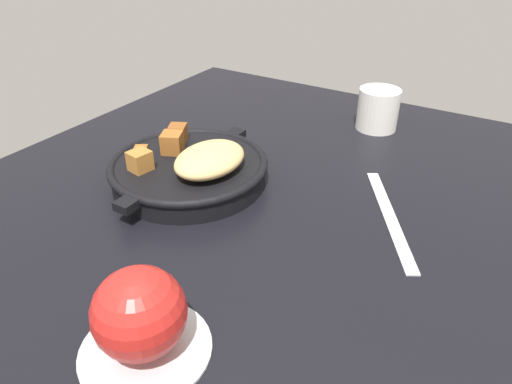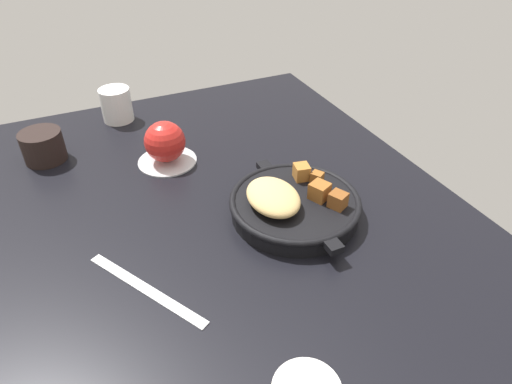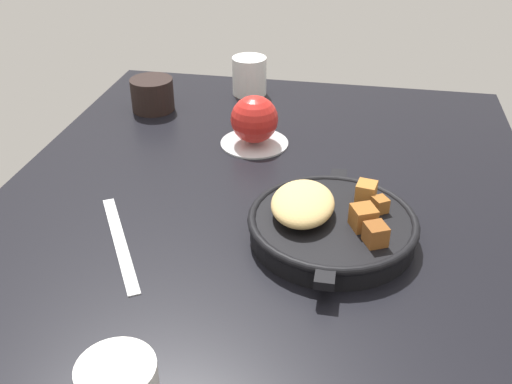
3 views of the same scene
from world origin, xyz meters
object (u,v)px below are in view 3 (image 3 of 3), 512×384
at_px(butter_knife, 120,242).
at_px(red_apple, 254,119).
at_px(cast_iron_skillet, 330,223).
at_px(white_creamer_pitcher, 249,76).
at_px(coffee_mug_dark, 152,94).

bearing_deg(butter_knife, red_apple, -51.24).
height_order(cast_iron_skillet, butter_knife, cast_iron_skillet).
xyz_separation_m(white_creamer_pitcher, coffee_mug_dark, (-0.12, 0.17, -0.01)).
relative_size(white_creamer_pitcher, coffee_mug_dark, 0.94).
relative_size(cast_iron_skillet, butter_knife, 1.20).
relative_size(red_apple, white_creamer_pitcher, 1.06).
xyz_separation_m(red_apple, butter_knife, (-0.33, 0.12, -0.05)).
bearing_deg(coffee_mug_dark, butter_knife, -166.65).
bearing_deg(white_creamer_pitcher, coffee_mug_dark, 124.51).
bearing_deg(red_apple, cast_iron_skillet, -149.77).
bearing_deg(butter_knife, cast_iron_skillet, -107.59).
bearing_deg(red_apple, butter_knife, 159.31).
height_order(white_creamer_pitcher, coffee_mug_dark, white_creamer_pitcher).
xyz_separation_m(red_apple, coffee_mug_dark, (0.11, 0.23, -0.02)).
xyz_separation_m(cast_iron_skillet, white_creamer_pitcher, (0.50, 0.21, 0.01)).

